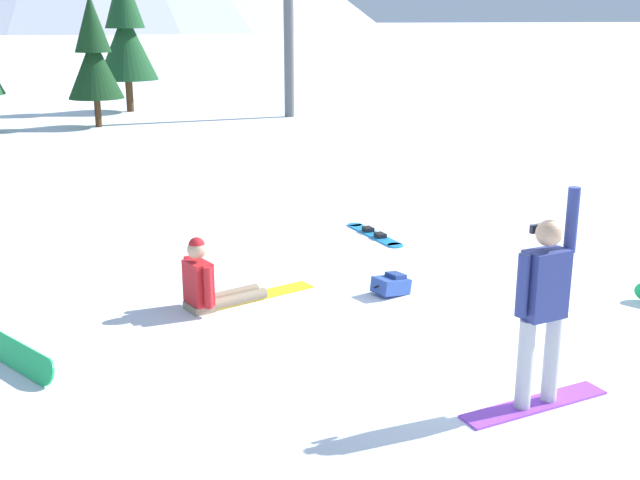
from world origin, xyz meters
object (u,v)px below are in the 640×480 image
snowboarder_midground (211,283)px  loose_snowboard_near_left (374,234)px  snowboarder_foreground (543,307)px  backpack_blue (391,284)px  pine_tree_broad (94,55)px  loose_snowboard_far_spare (11,351)px  pine_tree_leaning (125,32)px

snowboarder_midground → loose_snowboard_near_left: size_ratio=1.07×
snowboarder_foreground → backpack_blue: size_ratio=3.77×
pine_tree_broad → snowboarder_foreground: bearing=-79.5°
snowboarder_midground → loose_snowboard_far_spare: snowboarder_midground is taller
backpack_blue → pine_tree_broad: pine_tree_broad is taller
snowboarder_midground → pine_tree_broad: pine_tree_broad is taller
pine_tree_leaning → snowboarder_midground: bearing=-89.6°
snowboarder_foreground → snowboarder_midground: 4.34m
pine_tree_broad → snowboarder_midground: bearing=-85.7°
loose_snowboard_far_spare → backpack_blue: backpack_blue is taller
backpack_blue → pine_tree_leaning: 22.50m
loose_snowboard_near_left → pine_tree_leaning: 19.86m
snowboarder_foreground → backpack_blue: bearing=94.2°
loose_snowboard_far_spare → loose_snowboard_near_left: 6.57m
pine_tree_leaning → snowboarder_foreground: bearing=-83.8°
loose_snowboard_far_spare → pine_tree_leaning: bearing=84.7°
snowboarder_midground → loose_snowboard_near_left: snowboarder_midground is taller
loose_snowboard_near_left → loose_snowboard_far_spare: bearing=-144.8°
loose_snowboard_far_spare → backpack_blue: 4.74m
snowboarder_foreground → loose_snowboard_far_spare: size_ratio=1.33×
loose_snowboard_far_spare → loose_snowboard_near_left: (5.37, 3.78, -0.12)m
backpack_blue → snowboarder_foreground: bearing=-85.8°
loose_snowboard_far_spare → pine_tree_broad: size_ratio=0.37×
backpack_blue → pine_tree_broad: 18.47m
snowboarder_foreground → loose_snowboard_near_left: size_ratio=1.24×
snowboarder_foreground → loose_snowboard_near_left: 6.19m
backpack_blue → snowboarder_midground: bearing=176.9°
snowboarder_midground → backpack_blue: bearing=-3.1°
loose_snowboard_far_spare → pine_tree_broad: pine_tree_broad is taller
snowboarder_foreground → backpack_blue: (-0.24, 3.28, -0.86)m
snowboarder_midground → pine_tree_broad: bearing=94.3°
backpack_blue → pine_tree_leaning: pine_tree_leaning is taller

